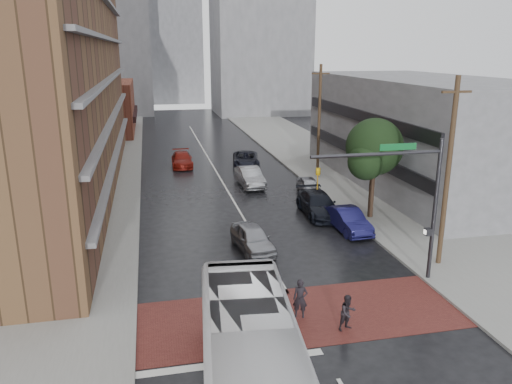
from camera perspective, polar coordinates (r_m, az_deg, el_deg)
name	(u,v)px	position (r m, az deg, el deg)	size (l,w,h in m)	color
ground	(304,321)	(22.13, 5.50, -14.47)	(160.00, 160.00, 0.00)	black
crosswalk	(301,315)	(22.54, 5.11, -13.83)	(14.00, 5.00, 0.02)	maroon
sidewalk_west	(87,185)	(44.88, -18.78, 0.76)	(9.00, 90.00, 0.15)	gray
sidewalk_east	(341,172)	(47.85, 9.68, 2.31)	(9.00, 90.00, 0.15)	gray
apartment_block	(33,10)	(42.98, -24.14, 18.41)	(10.00, 44.00, 28.00)	brown
storefront_west	(104,108)	(72.79, -17.02, 9.21)	(8.00, 16.00, 7.00)	brown
building_east	(421,132)	(44.78, 18.32, 6.57)	(11.00, 26.00, 9.00)	gray
distant_tower_west	(96,21)	(96.59, -17.78, 18.10)	(18.00, 16.00, 32.00)	gray
distant_tower_east	(259,9)	(92.58, 0.40, 20.18)	(16.00, 14.00, 36.00)	gray
distant_tower_center	(173,46)	(113.29, -9.48, 16.16)	(12.00, 10.00, 24.00)	gray
street_tree	(374,151)	(34.09, 13.36, 4.62)	(4.20, 4.10, 6.90)	#332319
signal_mast	(409,191)	(24.65, 17.09, 0.07)	(6.50, 0.30, 7.20)	#2D2D33
utility_pole_near	(448,173)	(27.30, 21.09, 2.09)	(1.60, 0.26, 10.00)	#473321
utility_pole_far	(319,120)	(45.06, 7.23, 8.13)	(1.60, 0.26, 10.00)	#473321
pedestrian_a	(300,299)	(22.00, 5.08, -12.06)	(0.64, 0.42, 1.74)	black
pedestrian_b	(348,313)	(21.41, 10.45, -13.40)	(0.76, 0.59, 1.55)	black
car_travel_a	(253,238)	(28.78, -0.40, -5.31)	(1.75, 4.36, 1.48)	#929298
car_travel_b	(250,177)	(42.26, -0.70, 1.74)	(1.70, 4.87, 1.61)	#93959A
car_travel_c	(182,159)	(50.05, -8.46, 3.71)	(1.99, 4.89, 1.42)	maroon
suv_travel	(246,159)	(49.36, -1.16, 3.75)	(2.49, 5.40, 1.50)	black
car_parked_near	(348,220)	(32.34, 10.47, -3.16)	(1.56, 4.47, 1.47)	#151446
car_parked_mid	(318,204)	(35.13, 7.12, -1.39)	(2.18, 5.36, 1.56)	black
car_parked_far	(309,186)	(40.27, 6.09, 0.71)	(1.54, 3.83, 1.31)	#A0A1A8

